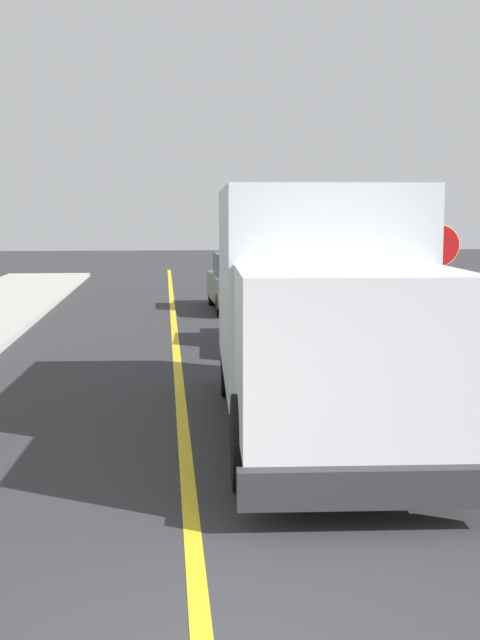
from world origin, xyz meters
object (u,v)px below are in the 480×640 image
(parked_van_across, at_px, (425,313))
(stop_sign, at_px, (439,266))
(parked_car_near, at_px, (293,309))
(box_truck, at_px, (314,296))
(parked_car_mid, at_px, (242,283))

(parked_van_across, relative_size, stop_sign, 1.67)
(parked_car_near, height_order, parked_van_across, same)
(parked_van_across, height_order, stop_sign, stop_sign)
(box_truck, height_order, parked_car_mid, box_truck)
(box_truck, relative_size, parked_car_mid, 1.64)
(box_truck, height_order, parked_car_near, box_truck)
(parked_car_near, distance_m, stop_sign, 3.53)
(parked_car_mid, relative_size, parked_van_across, 1.00)
(parked_car_near, bearing_deg, box_truck, -96.49)
(box_truck, xyz_separation_m, parked_car_near, (0.78, 6.90, -0.97))
(parked_car_near, distance_m, parked_van_across, 2.79)
(parked_van_across, bearing_deg, parked_car_near, 162.06)
(parked_car_near, xyz_separation_m, stop_sign, (2.44, -2.31, 1.06))
(parked_car_near, relative_size, stop_sign, 1.69)
(parked_car_near, xyz_separation_m, parked_van_across, (2.66, -0.86, 0.00))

